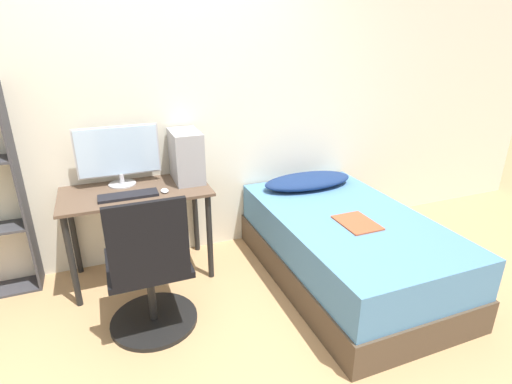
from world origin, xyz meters
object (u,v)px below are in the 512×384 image
(pc_tower, at_px, (186,156))
(bed, at_px, (346,247))
(monitor, at_px, (118,154))
(keyboard, at_px, (128,195))
(office_chair, at_px, (151,280))

(pc_tower, bearing_deg, bed, -33.95)
(monitor, xyz_separation_m, keyboard, (0.02, -0.27, -0.23))
(bed, bearing_deg, office_chair, -178.14)
(bed, height_order, monitor, monitor)
(bed, bearing_deg, monitor, 152.86)
(keyboard, bearing_deg, pc_tower, 22.37)
(keyboard, bearing_deg, office_chair, -85.65)
(office_chair, distance_m, monitor, 1.03)
(monitor, distance_m, pc_tower, 0.50)
(monitor, relative_size, pc_tower, 1.54)
(keyboard, distance_m, pc_tower, 0.54)
(bed, bearing_deg, keyboard, 161.31)
(bed, xyz_separation_m, keyboard, (-1.52, 0.51, 0.47))
(office_chair, height_order, pc_tower, pc_tower)
(monitor, height_order, keyboard, monitor)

